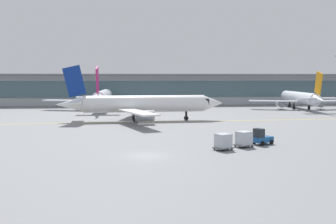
{
  "coord_description": "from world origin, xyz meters",
  "views": [
    {
      "loc": [
        -1.96,
        -42.46,
        8.58
      ],
      "look_at": [
        4.49,
        20.03,
        3.0
      ],
      "focal_mm": 41.9,
      "sensor_mm": 36.0,
      "label": 1
    }
  ],
  "objects_px": {
    "taxiing_regional_jet": "(143,104)",
    "cargo_dolly_trailing": "(223,141)",
    "gate_airplane_2": "(300,98)",
    "cargo_dolly_lead": "(244,139)",
    "gate_airplane_1": "(103,97)",
    "baggage_tug": "(262,138)"
  },
  "relations": [
    {
      "from": "gate_airplane_1",
      "to": "taxiing_regional_jet",
      "type": "bearing_deg",
      "value": -159.97
    },
    {
      "from": "taxiing_regional_jet",
      "to": "cargo_dolly_lead",
      "type": "height_order",
      "value": "taxiing_regional_jet"
    },
    {
      "from": "gate_airplane_2",
      "to": "baggage_tug",
      "type": "height_order",
      "value": "gate_airplane_2"
    },
    {
      "from": "taxiing_regional_jet",
      "to": "cargo_dolly_trailing",
      "type": "height_order",
      "value": "taxiing_regional_jet"
    },
    {
      "from": "cargo_dolly_lead",
      "to": "baggage_tug",
      "type": "bearing_deg",
      "value": -0.0
    },
    {
      "from": "gate_airplane_1",
      "to": "cargo_dolly_lead",
      "type": "xyz_separation_m",
      "value": [
        20.72,
        -58.73,
        -2.3
      ]
    },
    {
      "from": "gate_airplane_1",
      "to": "baggage_tug",
      "type": "distance_m",
      "value": 61.9
    },
    {
      "from": "baggage_tug",
      "to": "cargo_dolly_lead",
      "type": "relative_size",
      "value": 1.13
    },
    {
      "from": "baggage_tug",
      "to": "cargo_dolly_trailing",
      "type": "xyz_separation_m",
      "value": [
        -5.79,
        -3.15,
        0.16
      ]
    },
    {
      "from": "cargo_dolly_trailing",
      "to": "cargo_dolly_lead",
      "type": "bearing_deg",
      "value": 0.0
    },
    {
      "from": "gate_airplane_2",
      "to": "baggage_tug",
      "type": "relative_size",
      "value": 10.29
    },
    {
      "from": "cargo_dolly_lead",
      "to": "cargo_dolly_trailing",
      "type": "relative_size",
      "value": 1.0
    },
    {
      "from": "gate_airplane_1",
      "to": "cargo_dolly_trailing",
      "type": "height_order",
      "value": "gate_airplane_1"
    },
    {
      "from": "cargo_dolly_trailing",
      "to": "gate_airplane_2",
      "type": "bearing_deg",
      "value": 29.6
    },
    {
      "from": "gate_airplane_2",
      "to": "cargo_dolly_lead",
      "type": "height_order",
      "value": "gate_airplane_2"
    },
    {
      "from": "gate_airplane_1",
      "to": "taxiing_regional_jet",
      "type": "relative_size",
      "value": 1.02
    },
    {
      "from": "taxiing_regional_jet",
      "to": "cargo_dolly_trailing",
      "type": "distance_m",
      "value": 33.11
    },
    {
      "from": "taxiing_regional_jet",
      "to": "baggage_tug",
      "type": "xyz_separation_m",
      "value": [
        14.07,
        -28.82,
        -2.39
      ]
    },
    {
      "from": "taxiing_regional_jet",
      "to": "cargo_dolly_trailing",
      "type": "bearing_deg",
      "value": -77.58
    },
    {
      "from": "baggage_tug",
      "to": "cargo_dolly_trailing",
      "type": "relative_size",
      "value": 1.13
    },
    {
      "from": "cargo_dolly_lead",
      "to": "cargo_dolly_trailing",
      "type": "xyz_separation_m",
      "value": [
        -2.99,
        -1.63,
        0.0
      ]
    },
    {
      "from": "gate_airplane_1",
      "to": "baggage_tug",
      "type": "relative_size",
      "value": 11.4
    }
  ]
}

